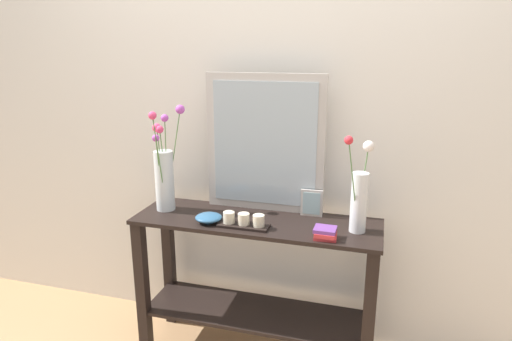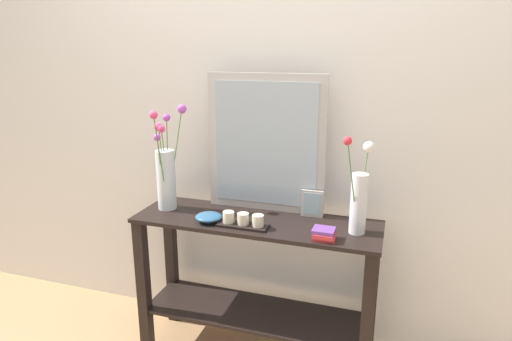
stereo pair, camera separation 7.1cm
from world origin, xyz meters
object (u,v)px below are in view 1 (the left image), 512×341
object	(u,v)px
candle_tray	(244,221)
picture_frame_small	(312,203)
console_table	(256,273)
decorative_bowl	(209,218)
vase_right	(359,197)
book_stack	(325,233)
tall_vase_left	(164,174)
mirror_leaning	(265,144)

from	to	relation	value
candle_tray	picture_frame_small	distance (m)	0.37
console_table	decorative_bowl	world-z (taller)	decorative_bowl
vase_right	book_stack	size ratio (longest dim) A/B	4.45
tall_vase_left	mirror_leaning	bearing A→B (deg)	16.71
console_table	picture_frame_small	world-z (taller)	picture_frame_small
candle_tray	book_stack	distance (m)	0.39
tall_vase_left	candle_tray	xyz separation A→B (m)	(0.46, -0.11, -0.17)
book_stack	tall_vase_left	bearing A→B (deg)	170.78
mirror_leaning	tall_vase_left	size ratio (longest dim) A/B	1.29
tall_vase_left	decorative_bowl	size ratio (longest dim) A/B	4.16
decorative_bowl	picture_frame_small	bearing A→B (deg)	25.49
mirror_leaning	candle_tray	distance (m)	0.42
vase_right	picture_frame_small	bearing A→B (deg)	150.71
candle_tray	picture_frame_small	xyz separation A→B (m)	(0.29, 0.23, 0.04)
picture_frame_small	decorative_bowl	xyz separation A→B (m)	(-0.47, -0.22, -0.04)
picture_frame_small	book_stack	size ratio (longest dim) A/B	1.32
vase_right	decorative_bowl	world-z (taller)	vase_right
tall_vase_left	decorative_bowl	world-z (taller)	tall_vase_left
console_table	vase_right	size ratio (longest dim) A/B	2.63
decorative_bowl	console_table	bearing A→B (deg)	24.00
mirror_leaning	decorative_bowl	distance (m)	0.47
console_table	tall_vase_left	distance (m)	0.70
tall_vase_left	picture_frame_small	bearing A→B (deg)	8.95
mirror_leaning	candle_tray	xyz separation A→B (m)	(-0.03, -0.26, -0.33)
tall_vase_left	vase_right	distance (m)	0.99
candle_tray	mirror_leaning	bearing A→B (deg)	82.81
decorative_bowl	book_stack	world-z (taller)	book_stack
console_table	tall_vase_left	bearing A→B (deg)	178.85
mirror_leaning	vase_right	world-z (taller)	mirror_leaning
candle_tray	picture_frame_small	size ratio (longest dim) A/B	1.77
mirror_leaning	picture_frame_small	distance (m)	0.38
tall_vase_left	decorative_bowl	distance (m)	0.35
picture_frame_small	book_stack	world-z (taller)	picture_frame_small
mirror_leaning	picture_frame_small	size ratio (longest dim) A/B	5.11
mirror_leaning	decorative_bowl	bearing A→B (deg)	-130.12
vase_right	picture_frame_small	size ratio (longest dim) A/B	3.37
mirror_leaning	book_stack	xyz separation A→B (m)	(0.36, -0.29, -0.33)
vase_right	console_table	bearing A→B (deg)	179.46
vase_right	picture_frame_small	world-z (taller)	vase_right
mirror_leaning	candle_tray	world-z (taller)	mirror_leaning
decorative_bowl	book_stack	bearing A→B (deg)	-3.40
vase_right	decorative_bowl	xyz separation A→B (m)	(-0.70, -0.09, -0.15)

